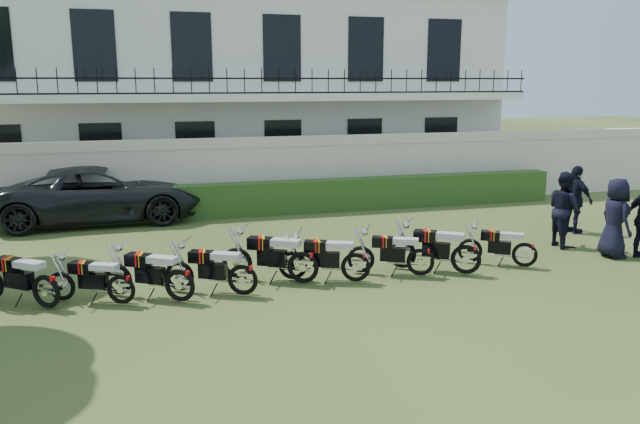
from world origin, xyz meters
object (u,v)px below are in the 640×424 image
object	(u,v)px
officer_4	(564,209)
motorcycle_1	(46,283)
motorcycle_7	(421,255)
officer_3	(615,218)
motorcycle_9	(525,249)
motorcycle_4	(243,272)
motorcycle_8	(466,252)
suv	(100,194)
motorcycle_5	(303,260)
motorcycle_6	(356,260)
motorcycle_2	(121,282)
officer_5	(575,200)
motorcycle_3	(179,278)

from	to	relation	value
officer_4	motorcycle_1	bearing A→B (deg)	98.99
motorcycle_7	officer_3	size ratio (longest dim) A/B	0.92
motorcycle_9	officer_3	size ratio (longest dim) A/B	0.80
motorcycle_4	motorcycle_8	size ratio (longest dim) A/B	1.01
suv	officer_3	bearing A→B (deg)	-123.96
motorcycle_5	motorcycle_6	xyz separation A→B (m)	(1.06, -0.18, -0.04)
motorcycle_2	motorcycle_7	distance (m)	5.98
motorcycle_7	motorcycle_8	world-z (taller)	motorcycle_8
motorcycle_8	officer_4	size ratio (longest dim) A/B	0.92
motorcycle_5	motorcycle_9	distance (m)	4.96
motorcycle_7	officer_4	xyz separation A→B (m)	(4.42, 1.36, 0.47)
motorcycle_4	officer_3	distance (m)	8.73
motorcycle_1	motorcycle_4	xyz separation A→B (m)	(3.50, -0.23, -0.02)
motorcycle_5	officer_4	world-z (taller)	officer_4
motorcycle_8	officer_3	distance (m)	4.02
officer_5	officer_3	bearing A→B (deg)	151.95
motorcycle_5	officer_5	distance (m)	8.40
motorcycle_2	motorcycle_8	xyz separation A→B (m)	(6.94, -0.04, 0.07)
motorcycle_6	officer_5	world-z (taller)	officer_5
motorcycle_7	officer_3	xyz separation A→B (m)	(4.95, 0.21, 0.47)
motorcycle_4	officer_3	size ratio (longest dim) A/B	0.93
motorcycle_4	motorcycle_7	distance (m)	3.77
motorcycle_9	officer_3	bearing A→B (deg)	-51.53
suv	officer_4	size ratio (longest dim) A/B	3.10
motorcycle_1	officer_3	xyz separation A→B (m)	(12.21, 0.22, 0.44)
motorcycle_2	motorcycle_4	bearing A→B (deg)	-68.42
motorcycle_8	suv	xyz separation A→B (m)	(-7.78, 7.46, 0.30)
officer_5	suv	bearing A→B (deg)	56.35
motorcycle_2	officer_5	xyz separation A→B (m)	(11.56, 2.60, 0.48)
motorcycle_9	motorcycle_6	bearing A→B (deg)	122.96
motorcycle_6	motorcycle_9	distance (m)	3.90
suv	officer_3	size ratio (longest dim) A/B	3.13
motorcycle_8	officer_5	distance (m)	5.33
motorcycle_1	motorcycle_4	distance (m)	3.51
motorcycle_3	motorcycle_4	bearing A→B (deg)	-55.64
motorcycle_9	officer_4	distance (m)	2.45
suv	officer_4	world-z (taller)	officer_4
motorcycle_4	motorcycle_2	bearing A→B (deg)	113.50
motorcycle_5	motorcycle_8	xyz separation A→B (m)	(3.45, -0.32, -0.01)
motorcycle_1	motorcycle_7	distance (m)	7.26
motorcycle_5	officer_3	distance (m)	7.45
motorcycle_2	officer_4	bearing A→B (deg)	-57.64
officer_4	motorcycle_2	bearing A→B (deg)	100.47
motorcycle_5	suv	world-z (taller)	suv
suv	officer_5	size ratio (longest dim) A/B	3.18
motorcycle_3	motorcycle_9	bearing A→B (deg)	-56.29
motorcycle_3	motorcycle_6	distance (m)	3.51
motorcycle_3	motorcycle_8	size ratio (longest dim) A/B	0.98
motorcycle_9	motorcycle_7	bearing A→B (deg)	122.39
motorcycle_3	motorcycle_2	bearing A→B (deg)	113.13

